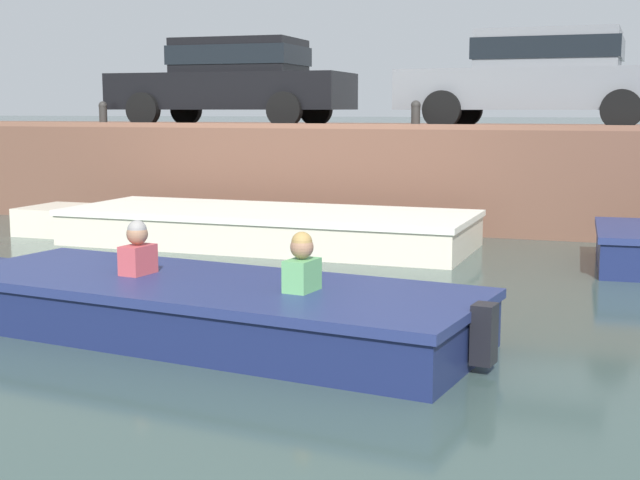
% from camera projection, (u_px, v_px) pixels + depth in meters
% --- Properties ---
extents(ground_plane, '(400.00, 400.00, 0.00)m').
position_uv_depth(ground_plane, '(434.00, 333.00, 7.77)').
color(ground_plane, '#384C47').
extents(far_quay_wall, '(60.00, 6.00, 1.62)m').
position_uv_depth(far_quay_wall, '(540.00, 172.00, 16.05)').
color(far_quay_wall, brown).
rests_on(far_quay_wall, ground).
extents(far_wall_coping, '(60.00, 0.24, 0.08)m').
position_uv_depth(far_wall_coping, '(523.00, 127.00, 13.24)').
color(far_wall_coping, brown).
rests_on(far_wall_coping, far_quay_wall).
extents(boat_moored_west_cream, '(6.98, 2.28, 0.51)m').
position_uv_depth(boat_moored_west_cream, '(250.00, 227.00, 12.83)').
color(boat_moored_west_cream, silver).
rests_on(boat_moored_west_cream, ground).
extents(motorboat_passing, '(5.87, 2.33, 0.97)m').
position_uv_depth(motorboat_passing, '(184.00, 305.00, 7.75)').
color(motorboat_passing, navy).
rests_on(motorboat_passing, ground).
extents(car_leftmost_black, '(4.31, 1.95, 1.54)m').
position_uv_depth(car_leftmost_black, '(235.00, 79.00, 15.96)').
color(car_leftmost_black, black).
rests_on(car_leftmost_black, far_quay_wall).
extents(car_left_inner_grey, '(4.34, 2.07, 1.54)m').
position_uv_depth(car_left_inner_grey, '(541.00, 75.00, 14.21)').
color(car_left_inner_grey, slate).
rests_on(car_left_inner_grey, far_quay_wall).
extents(mooring_bollard_west, '(0.15, 0.15, 0.45)m').
position_uv_depth(mooring_bollard_west, '(103.00, 113.00, 15.71)').
color(mooring_bollard_west, '#2D2B28').
rests_on(mooring_bollard_west, far_quay_wall).
extents(mooring_bollard_mid, '(0.15, 0.15, 0.45)m').
position_uv_depth(mooring_bollard_mid, '(416.00, 114.00, 13.87)').
color(mooring_bollard_mid, '#2D2B28').
rests_on(mooring_bollard_mid, far_quay_wall).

